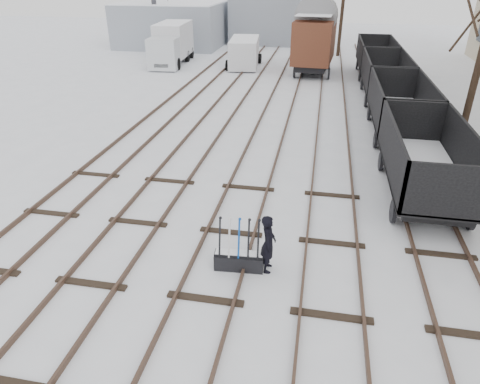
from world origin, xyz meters
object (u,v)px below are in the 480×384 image
object	(u,v)px
worker	(268,244)
lorry	(171,43)
panel_van	(244,52)
freight_wagon_a	(424,171)
box_van_wagon	(315,39)
ground_frame	(239,259)
crane	(156,23)

from	to	relation	value
worker	lorry	distance (m)	28.08
worker	panel_van	bearing A→B (deg)	7.88
freight_wagon_a	lorry	distance (m)	26.07
worker	box_van_wagon	xyz separation A→B (m)	(0.17, 24.24, 1.67)
box_van_wagon	lorry	distance (m)	11.67
lorry	ground_frame	bearing A→B (deg)	-71.82
box_van_wagon	panel_van	xyz separation A→B (m)	(-5.50, 1.39, -1.35)
ground_frame	lorry	xyz separation A→B (m)	(-10.63, 25.76, 1.34)
ground_frame	freight_wagon_a	xyz separation A→B (m)	(5.43, 5.23, 0.68)
freight_wagon_a	panel_van	distance (m)	22.81
freight_wagon_a	panel_van	world-z (taller)	freight_wagon_a
worker	box_van_wagon	world-z (taller)	box_van_wagon
ground_frame	panel_van	size ratio (longest dim) A/B	0.29
freight_wagon_a	crane	distance (m)	33.12
lorry	crane	xyz separation A→B (m)	(-3.53, 6.14, 0.82)
crane	box_van_wagon	bearing A→B (deg)	-27.49
lorry	freight_wagon_a	bearing A→B (deg)	-56.20
ground_frame	freight_wagon_a	size ratio (longest dim) A/B	0.24
ground_frame	freight_wagon_a	world-z (taller)	freight_wagon_a
panel_van	crane	world-z (taller)	crane
box_van_wagon	worker	bearing A→B (deg)	-86.27
lorry	panel_van	xyz separation A→B (m)	(6.06, -0.03, -0.48)
freight_wagon_a	ground_frame	bearing A→B (deg)	-136.08
ground_frame	box_van_wagon	xyz separation A→B (m)	(0.92, 24.34, 2.20)
crane	worker	bearing A→B (deg)	-65.76
ground_frame	freight_wagon_a	distance (m)	7.58
worker	lorry	bearing A→B (deg)	20.06
ground_frame	lorry	world-z (taller)	lorry
crane	lorry	bearing A→B (deg)	-60.97
panel_van	crane	xyz separation A→B (m)	(-9.59, 6.16, 1.30)
ground_frame	box_van_wagon	distance (m)	24.46
box_van_wagon	panel_van	world-z (taller)	box_van_wagon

